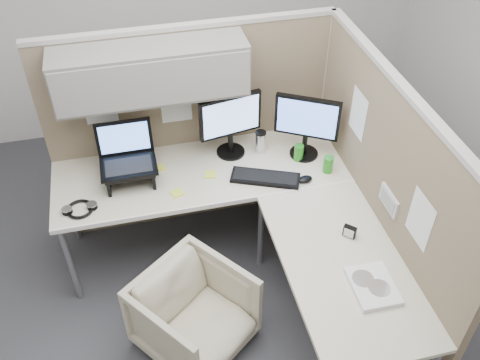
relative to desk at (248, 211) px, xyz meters
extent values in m
plane|color=#333337|center=(-0.12, -0.13, -0.69)|extent=(4.50, 4.50, 0.00)
cube|color=#847056|center=(-0.22, 0.77, 0.11)|extent=(2.00, 0.05, 1.60)
cube|color=#A8A399|center=(-0.22, 0.77, 0.93)|extent=(2.00, 0.06, 0.03)
cube|color=slate|center=(-0.47, 0.62, 0.73)|extent=(1.20, 0.34, 0.34)
cube|color=gray|center=(-0.47, 0.45, 0.73)|extent=(1.18, 0.01, 0.30)
plane|color=white|center=(-0.82, 0.75, 0.46)|extent=(0.26, 0.00, 0.26)
plane|color=white|center=(-0.32, 0.75, 0.39)|extent=(0.26, 0.00, 0.26)
cube|color=#847056|center=(0.78, -0.23, 0.11)|extent=(0.05, 2.00, 1.60)
cube|color=#A8A399|center=(0.78, -0.23, 0.93)|extent=(0.06, 2.00, 0.03)
cube|color=#A8A399|center=(0.78, 0.77, 0.11)|extent=(0.06, 0.06, 1.60)
cube|color=silver|center=(0.75, -0.38, 0.27)|extent=(0.02, 0.20, 0.12)
cube|color=gray|center=(0.73, -0.38, 0.27)|extent=(0.00, 0.16, 0.09)
plane|color=white|center=(0.75, 0.17, 0.51)|extent=(0.00, 0.26, 0.26)
plane|color=white|center=(0.75, -0.68, 0.41)|extent=(0.00, 0.26, 0.26)
cube|color=beige|center=(-0.22, 0.41, 0.03)|extent=(2.00, 0.68, 0.03)
cube|color=beige|center=(0.41, -0.58, 0.03)|extent=(0.68, 1.30, 0.03)
cube|color=white|center=(-0.22, 0.07, 0.03)|extent=(2.00, 0.02, 0.03)
cylinder|color=gray|center=(-1.17, 0.12, -0.34)|extent=(0.04, 0.04, 0.70)
cylinder|color=gray|center=(-1.17, 0.70, -0.34)|extent=(0.04, 0.04, 0.70)
cylinder|color=gray|center=(0.13, 0.12, -0.34)|extent=(0.04, 0.04, 0.70)
imported|color=beige|center=(-0.44, -0.41, -0.37)|extent=(0.83, 0.82, 0.63)
cylinder|color=black|center=(0.01, 0.56, 0.05)|extent=(0.20, 0.20, 0.02)
cylinder|color=black|center=(0.01, 0.56, 0.13)|extent=(0.04, 0.04, 0.15)
cube|color=black|center=(0.01, 0.56, 0.36)|extent=(0.44, 0.11, 0.30)
cube|color=#93B9FE|center=(0.02, 0.54, 0.36)|extent=(0.39, 0.08, 0.26)
cylinder|color=black|center=(0.51, 0.42, 0.05)|extent=(0.20, 0.20, 0.02)
cylinder|color=black|center=(0.51, 0.42, 0.13)|extent=(0.04, 0.04, 0.15)
cube|color=black|center=(0.51, 0.42, 0.36)|extent=(0.40, 0.25, 0.30)
cube|color=#5C8AFC|center=(0.50, 0.40, 0.36)|extent=(0.35, 0.20, 0.26)
cube|color=black|center=(-0.70, 0.41, 0.16)|extent=(0.32, 0.26, 0.02)
cube|color=black|center=(-0.85, 0.41, 0.11)|extent=(0.02, 0.24, 0.13)
cube|color=black|center=(-0.56, 0.41, 0.11)|extent=(0.02, 0.24, 0.13)
cube|color=black|center=(-0.70, 0.41, 0.18)|extent=(0.36, 0.26, 0.02)
cube|color=black|center=(-0.70, 0.56, 0.31)|extent=(0.36, 0.06, 0.23)
cube|color=#598CF2|center=(-0.70, 0.55, 0.30)|extent=(0.32, 0.04, 0.19)
cube|color=black|center=(0.17, 0.23, 0.05)|extent=(0.48, 0.32, 0.02)
ellipsoid|color=black|center=(0.43, 0.14, 0.06)|extent=(0.11, 0.08, 0.04)
cylinder|color=silver|center=(0.22, 0.53, 0.12)|extent=(0.07, 0.07, 0.16)
cylinder|color=black|center=(0.22, 0.53, 0.20)|extent=(0.08, 0.08, 0.01)
cylinder|color=#268C1E|center=(0.61, 0.21, 0.10)|extent=(0.07, 0.07, 0.12)
cylinder|color=#268C1E|center=(0.46, 0.38, 0.10)|extent=(0.07, 0.07, 0.12)
cube|color=#DFE93D|center=(-0.51, 0.51, 0.05)|extent=(0.08, 0.08, 0.01)
cube|color=#DFE93D|center=(-0.42, 0.22, 0.05)|extent=(0.10, 0.10, 0.01)
cube|color=#DFE93D|center=(-0.18, 0.36, 0.05)|extent=(0.09, 0.09, 0.01)
torus|color=black|center=(-1.04, 0.21, 0.06)|extent=(0.18, 0.18, 0.02)
cylinder|color=black|center=(-1.11, 0.21, 0.06)|extent=(0.07, 0.07, 0.03)
cylinder|color=black|center=(-0.96, 0.21, 0.06)|extent=(0.07, 0.07, 0.03)
cube|color=white|center=(0.50, -0.78, 0.06)|extent=(0.24, 0.30, 0.03)
cylinder|color=silver|center=(0.52, -0.81, 0.07)|extent=(0.12, 0.12, 0.00)
cylinder|color=silver|center=(0.46, -0.73, 0.08)|extent=(0.12, 0.12, 0.00)
cube|color=black|center=(0.52, -0.39, 0.08)|extent=(0.08, 0.07, 0.08)
cube|color=white|center=(0.51, -0.40, 0.08)|extent=(0.05, 0.04, 0.06)
camera|label=1|loc=(-0.62, -2.36, 2.40)|focal=40.00mm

